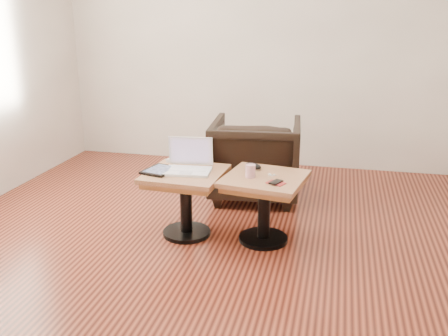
% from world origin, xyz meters
% --- Properties ---
extents(room_shell, '(4.52, 4.52, 2.71)m').
position_xyz_m(room_shell, '(0.00, 0.00, 1.35)').
color(room_shell, '#3C150F').
rests_on(room_shell, ground).
extents(side_table_left, '(0.58, 0.58, 0.50)m').
position_xyz_m(side_table_left, '(-0.32, 0.25, 0.38)').
color(side_table_left, black).
rests_on(side_table_left, ground).
extents(side_table_right, '(0.63, 0.63, 0.50)m').
position_xyz_m(side_table_right, '(0.27, 0.27, 0.38)').
color(side_table_right, black).
rests_on(side_table_right, ground).
extents(laptop, '(0.36, 0.30, 0.24)m').
position_xyz_m(laptop, '(-0.30, 0.28, 0.55)').
color(laptop, white).
rests_on(laptop, side_table_left).
extents(tablet, '(0.25, 0.29, 0.02)m').
position_xyz_m(tablet, '(-0.51, 0.21, 0.51)').
color(tablet, black).
rests_on(tablet, side_table_left).
extents(charging_adapter, '(0.05, 0.05, 0.03)m').
position_xyz_m(charging_adapter, '(-0.51, 0.45, 0.52)').
color(charging_adapter, white).
rests_on(charging_adapter, side_table_left).
extents(glasses_case, '(0.16, 0.13, 0.05)m').
position_xyz_m(glasses_case, '(0.15, 0.43, 0.53)').
color(glasses_case, black).
rests_on(glasses_case, side_table_right).
extents(striped_cup, '(0.09, 0.09, 0.09)m').
position_xyz_m(striped_cup, '(0.17, 0.23, 0.55)').
color(striped_cup, '#BD4564').
rests_on(striped_cup, side_table_right).
extents(earbuds_tangle, '(0.07, 0.05, 0.01)m').
position_xyz_m(earbuds_tangle, '(0.31, 0.30, 0.51)').
color(earbuds_tangle, white).
rests_on(earbuds_tangle, side_table_right).
extents(phone_on_sleeve, '(0.14, 0.13, 0.01)m').
position_xyz_m(phone_on_sleeve, '(0.36, 0.14, 0.51)').
color(phone_on_sleeve, maroon).
rests_on(phone_on_sleeve, side_table_right).
extents(armchair, '(0.84, 0.86, 0.72)m').
position_xyz_m(armchair, '(0.05, 1.18, 0.36)').
color(armchair, black).
rests_on(armchair, ground).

